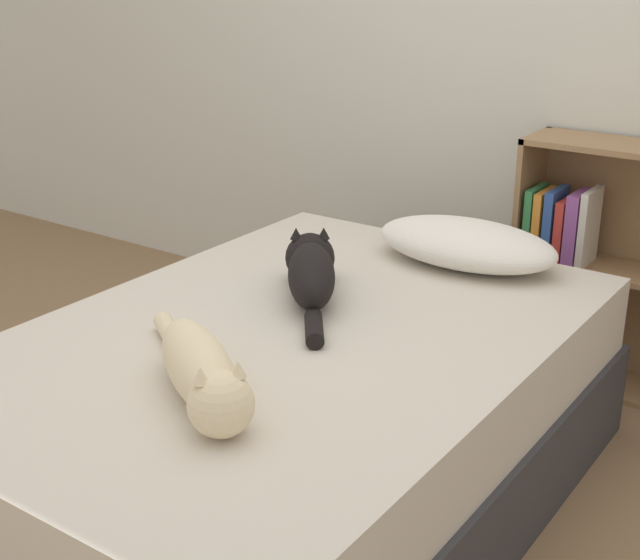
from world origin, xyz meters
The scene contains 7 objects.
ground_plane centered at (0.00, 0.00, 0.00)m, with size 8.00×8.00×0.00m, color #846647.
wall_back centered at (0.00, 1.40, 1.25)m, with size 8.00×0.06×2.50m.
bed centered at (0.00, 0.00, 0.26)m, with size 1.27×1.87×0.53m.
pillow centered at (0.14, 0.74, 0.60)m, with size 0.59×0.34×0.14m.
cat_light centered at (0.07, -0.42, 0.60)m, with size 0.57×0.42×0.16m.
cat_dark centered at (-0.10, 0.24, 0.61)m, with size 0.39×0.48×0.17m.
bookshelf centered at (0.53, 1.27, 0.46)m, with size 0.87×0.26×0.87m.
Camera 1 is at (1.29, -1.71, 1.49)m, focal length 50.00 mm.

